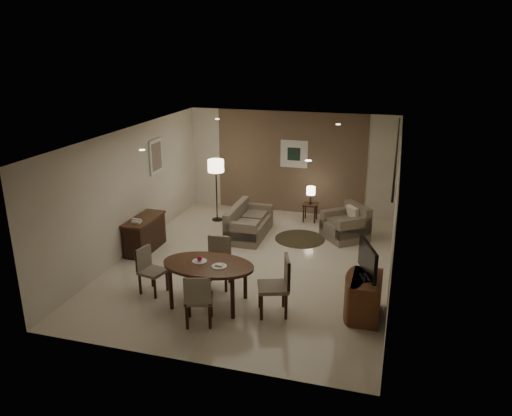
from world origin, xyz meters
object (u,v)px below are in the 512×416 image
(chair_far, at_px, (218,264))
(sofa, at_px, (249,221))
(console_desk, at_px, (145,234))
(tv_cabinet, at_px, (366,297))
(armchair, at_px, (345,223))
(chair_right, at_px, (273,286))
(chair_near, at_px, (199,298))
(dining_table, at_px, (209,284))
(side_table, at_px, (310,212))
(chair_left, at_px, (153,271))
(floor_lamp, at_px, (216,190))

(chair_far, xyz_separation_m, sofa, (-0.19, 2.64, -0.10))
(console_desk, height_order, chair_far, chair_far)
(tv_cabinet, relative_size, sofa, 0.58)
(tv_cabinet, relative_size, armchair, 1.00)
(chair_right, bearing_deg, chair_near, -79.07)
(chair_near, bearing_deg, dining_table, -100.92)
(console_desk, height_order, armchair, armchair)
(side_table, bearing_deg, armchair, -44.82)
(chair_left, height_order, sofa, chair_left)
(console_desk, relative_size, chair_far, 1.27)
(console_desk, height_order, side_table, console_desk)
(console_desk, xyz_separation_m, sofa, (1.96, 1.45, -0.01))
(chair_far, distance_m, chair_left, 1.19)
(chair_left, xyz_separation_m, side_table, (2.08, 4.61, -0.20))
(side_table, height_order, floor_lamp, floor_lamp)
(dining_table, distance_m, chair_left, 1.13)
(chair_right, relative_size, armchair, 1.14)
(armchair, relative_size, side_table, 1.95)
(sofa, height_order, floor_lamp, floor_lamp)
(chair_right, height_order, side_table, chair_right)
(console_desk, relative_size, armchair, 1.34)
(chair_near, bearing_deg, chair_right, -167.78)
(floor_lamp, bearing_deg, tv_cabinet, -43.05)
(side_table, bearing_deg, chair_near, -99.26)
(console_desk, xyz_separation_m, dining_table, (2.21, -1.83, 0.01))
(chair_left, bearing_deg, side_table, -11.99)
(chair_right, bearing_deg, sofa, -175.97)
(tv_cabinet, xyz_separation_m, side_table, (-1.72, 4.38, -0.12))
(console_desk, bearing_deg, sofa, 36.54)
(console_desk, relative_size, chair_near, 1.31)
(chair_near, relative_size, armchair, 1.02)
(chair_left, bearing_deg, sofa, -3.04)
(dining_table, relative_size, chair_near, 1.77)
(tv_cabinet, distance_m, floor_lamp, 5.55)
(armchair, bearing_deg, sofa, -117.89)
(console_desk, relative_size, sofa, 0.77)
(dining_table, relative_size, armchair, 1.81)
(floor_lamp, bearing_deg, chair_right, -58.52)
(sofa, xyz_separation_m, armchair, (2.20, 0.44, 0.03))
(dining_table, height_order, chair_near, chair_near)
(sofa, bearing_deg, armchair, -79.08)
(chair_left, bearing_deg, chair_right, -80.69)
(sofa, bearing_deg, console_desk, 126.19)
(tv_cabinet, distance_m, chair_right, 1.56)
(chair_far, bearing_deg, console_desk, 142.28)
(console_desk, bearing_deg, tv_cabinet, -17.05)
(chair_near, distance_m, sofa, 3.94)
(chair_far, bearing_deg, chair_left, -161.47)
(chair_far, relative_size, floor_lamp, 0.59)
(floor_lamp, bearing_deg, chair_far, -69.47)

